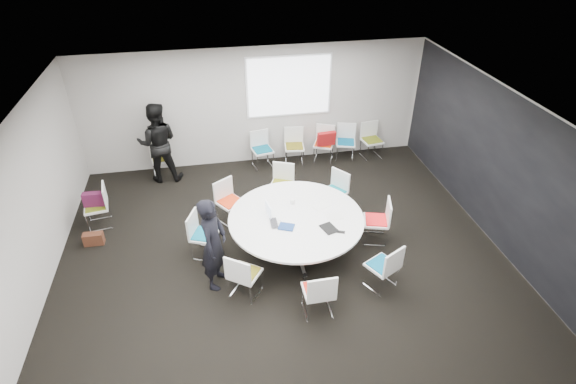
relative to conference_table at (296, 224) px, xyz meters
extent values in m
cube|color=black|center=(-0.27, 0.02, -0.58)|extent=(8.00, 7.00, 0.04)
cube|color=white|center=(-0.27, 0.02, 2.26)|extent=(8.00, 7.00, 0.04)
cube|color=#B0ABA6|center=(-0.27, 3.54, 0.84)|extent=(8.00, 0.04, 2.80)
cube|color=#B0ABA6|center=(-0.27, -3.50, 0.84)|extent=(8.00, 0.04, 2.80)
cube|color=#B0ABA6|center=(-4.29, 0.02, 0.84)|extent=(0.04, 7.00, 2.80)
cube|color=#B0ABA6|center=(3.75, 0.02, 0.84)|extent=(0.04, 7.00, 2.80)
cube|color=black|center=(3.72, 0.02, 0.84)|extent=(0.01, 6.94, 2.74)
cube|color=silver|center=(0.00, 0.00, -0.52)|extent=(0.90, 0.90, 0.08)
cylinder|color=silver|center=(0.00, 0.00, -0.20)|extent=(0.10, 0.10, 0.65)
cylinder|color=white|center=(0.00, 0.00, 0.15)|extent=(2.42, 2.42, 0.04)
cube|color=white|center=(0.53, 3.48, 1.29)|extent=(1.90, 0.03, 1.35)
cube|color=silver|center=(1.52, -0.02, -0.35)|extent=(0.52, 0.52, 0.42)
cube|color=white|center=(1.52, -0.02, -0.12)|extent=(0.55, 0.56, 0.04)
cube|color=red|center=(1.52, -0.02, -0.09)|extent=(0.47, 0.49, 0.03)
cube|color=white|center=(1.72, -0.07, 0.11)|extent=(0.16, 0.45, 0.42)
cube|color=silver|center=(0.99, 1.04, -0.35)|extent=(0.59, 0.59, 0.42)
cube|color=white|center=(0.99, 1.04, -0.12)|extent=(0.63, 0.63, 0.04)
cube|color=#0D7885|center=(0.99, 1.04, -0.09)|extent=(0.54, 0.55, 0.03)
cube|color=white|center=(1.16, 1.17, 0.11)|extent=(0.30, 0.39, 0.42)
cube|color=silver|center=(0.00, 1.51, -0.35)|extent=(0.55, 0.55, 0.42)
cube|color=white|center=(0.00, 1.51, -0.12)|extent=(0.60, 0.58, 0.04)
cube|color=olive|center=(0.00, 1.51, -0.09)|extent=(0.52, 0.51, 0.03)
cube|color=white|center=(0.08, 1.71, 0.11)|extent=(0.44, 0.21, 0.42)
cube|color=silver|center=(-1.10, 1.09, -0.35)|extent=(0.58, 0.58, 0.42)
cube|color=white|center=(-1.10, 1.09, -0.12)|extent=(0.63, 0.62, 0.04)
cube|color=red|center=(-1.10, 1.09, -0.09)|extent=(0.54, 0.54, 0.03)
cube|color=white|center=(-1.22, 1.26, 0.11)|extent=(0.40, 0.29, 0.42)
cube|color=silver|center=(-1.63, 0.14, -0.35)|extent=(0.54, 0.54, 0.42)
cube|color=white|center=(-1.63, 0.14, -0.12)|extent=(0.58, 0.59, 0.04)
cube|color=#086784|center=(-1.63, 0.14, -0.09)|extent=(0.50, 0.51, 0.03)
cube|color=white|center=(-1.83, 0.22, 0.11)|extent=(0.20, 0.44, 0.42)
cube|color=silver|center=(-1.04, -0.96, -0.35)|extent=(0.58, 0.58, 0.42)
cube|color=white|center=(-1.04, -0.96, -0.12)|extent=(0.63, 0.62, 0.04)
cube|color=#6A6216|center=(-1.04, -0.96, -0.09)|extent=(0.55, 0.54, 0.03)
cube|color=white|center=(-1.16, -1.13, 0.11)|extent=(0.40, 0.29, 0.42)
cube|color=silver|center=(0.04, -1.55, -0.35)|extent=(0.42, 0.42, 0.42)
cube|color=white|center=(0.04, -1.55, -0.12)|extent=(0.46, 0.44, 0.04)
cube|color=red|center=(0.04, -1.55, -0.09)|extent=(0.40, 0.38, 0.03)
cube|color=white|center=(0.04, -1.76, 0.11)|extent=(0.46, 0.04, 0.42)
cube|color=silver|center=(1.20, -1.19, -0.35)|extent=(0.57, 0.57, 0.42)
cube|color=white|center=(1.20, -1.19, -0.12)|extent=(0.61, 0.60, 0.04)
cube|color=#07577C|center=(1.20, -1.19, -0.09)|extent=(0.53, 0.52, 0.03)
cube|color=white|center=(1.30, -1.38, 0.11)|extent=(0.42, 0.25, 0.42)
cube|color=silver|center=(-0.18, 3.14, -0.35)|extent=(0.50, 0.50, 0.42)
cube|color=white|center=(-0.18, 3.14, -0.12)|extent=(0.54, 0.52, 0.04)
cube|color=#085C75|center=(-0.18, 3.14, -0.09)|extent=(0.47, 0.45, 0.03)
cube|color=white|center=(-0.22, 3.34, 0.11)|extent=(0.46, 0.13, 0.42)
cube|color=silver|center=(0.60, 3.16, -0.35)|extent=(0.47, 0.47, 0.42)
cube|color=white|center=(0.60, 3.16, -0.12)|extent=(0.51, 0.49, 0.04)
cube|color=brown|center=(0.60, 3.16, -0.09)|extent=(0.44, 0.43, 0.03)
cube|color=white|center=(0.63, 3.37, 0.11)|extent=(0.46, 0.09, 0.42)
cube|color=silver|center=(1.33, 3.17, -0.35)|extent=(0.55, 0.55, 0.42)
cube|color=white|center=(1.33, 3.17, -0.12)|extent=(0.60, 0.59, 0.04)
cube|color=#D84111|center=(1.33, 3.17, -0.09)|extent=(0.52, 0.51, 0.03)
cube|color=white|center=(1.42, 3.36, 0.11)|extent=(0.44, 0.22, 0.42)
cube|color=silver|center=(1.89, 3.15, -0.35)|extent=(0.52, 0.52, 0.42)
cube|color=white|center=(1.89, 3.15, -0.12)|extent=(0.57, 0.55, 0.04)
cube|color=#095D86|center=(1.89, 3.15, -0.09)|extent=(0.49, 0.48, 0.03)
cube|color=white|center=(1.95, 3.35, 0.11)|extent=(0.45, 0.17, 0.42)
cube|color=silver|center=(2.56, 3.13, -0.35)|extent=(0.47, 0.47, 0.42)
cube|color=white|center=(2.56, 3.13, -0.12)|extent=(0.52, 0.50, 0.04)
cube|color=#646D18|center=(2.56, 3.13, -0.09)|extent=(0.45, 0.43, 0.03)
cube|color=white|center=(2.53, 3.34, 0.11)|extent=(0.46, 0.10, 0.42)
cube|color=silver|center=(-3.69, 1.43, -0.35)|extent=(0.48, 0.48, 0.42)
cube|color=white|center=(-3.69, 1.43, -0.12)|extent=(0.51, 0.52, 0.04)
cube|color=olive|center=(-3.69, 1.43, -0.09)|extent=(0.44, 0.45, 0.03)
cube|color=white|center=(-3.49, 1.46, 0.11)|extent=(0.11, 0.46, 0.42)
cube|color=silver|center=(-2.53, 3.17, -0.35)|extent=(0.49, 0.49, 0.42)
cube|color=white|center=(-2.53, 3.17, -0.12)|extent=(0.53, 0.51, 0.04)
cube|color=olive|center=(-2.53, 3.17, -0.09)|extent=(0.46, 0.45, 0.03)
cube|color=white|center=(-2.56, 3.37, 0.11)|extent=(0.46, 0.12, 0.42)
imported|color=black|center=(-1.48, -0.61, 0.28)|extent=(0.60, 0.72, 1.68)
imported|color=black|center=(-2.53, 3.02, 0.37)|extent=(0.92, 0.73, 1.85)
imported|color=#333338|center=(-0.38, -0.12, 0.18)|extent=(0.19, 0.30, 0.02)
cube|color=silver|center=(-0.48, 0.14, 0.30)|extent=(0.06, 0.30, 0.22)
cube|color=black|center=(0.49, -0.44, 0.18)|extent=(0.30, 0.35, 0.02)
cube|color=navy|center=(-0.23, -0.26, 0.18)|extent=(0.32, 0.29, 0.03)
cube|color=silver|center=(0.52, 0.25, 0.17)|extent=(0.36, 0.32, 0.00)
cube|color=silver|center=(0.68, -0.10, 0.17)|extent=(0.31, 0.22, 0.00)
cylinder|color=white|center=(0.02, 0.42, 0.21)|extent=(0.08, 0.08, 0.09)
cube|color=black|center=(0.66, -0.57, 0.17)|extent=(0.16, 0.12, 0.01)
cube|color=#511536|center=(-3.69, 1.43, 0.06)|extent=(0.41, 0.16, 0.28)
cube|color=#4A2617|center=(-3.72, 0.83, -0.44)|extent=(0.36, 0.16, 0.24)
cube|color=#A31416|center=(1.33, 2.96, 0.14)|extent=(0.45, 0.20, 0.36)
camera|label=1|loc=(-1.33, -6.29, 4.94)|focal=28.00mm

